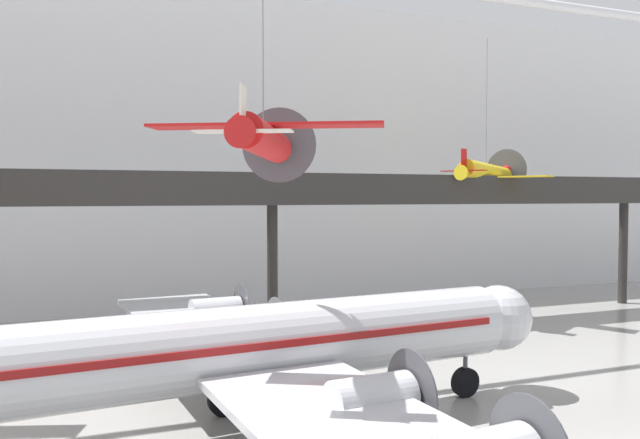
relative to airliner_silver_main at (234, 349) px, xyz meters
The scene contains 5 objects.
hangar_back_wall 29.90m from the airliner_silver_main, 76.79° to the left, with size 140.00×3.00×24.81m.
mezzanine_walkway 17.86m from the airliner_silver_main, 67.55° to the left, with size 110.00×3.20×10.33m.
airliner_silver_main is the anchor object (origin of this frame).
suspended_plane_yellow_lowwing 27.78m from the airliner_silver_main, 34.72° to the left, with size 7.69×8.66×10.91m.
suspended_plane_red_highwing 7.77m from the airliner_silver_main, 68.03° to the right, with size 7.85×6.96×10.73m.
Camera 1 is at (-11.70, -14.49, 8.90)m, focal length 35.00 mm.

